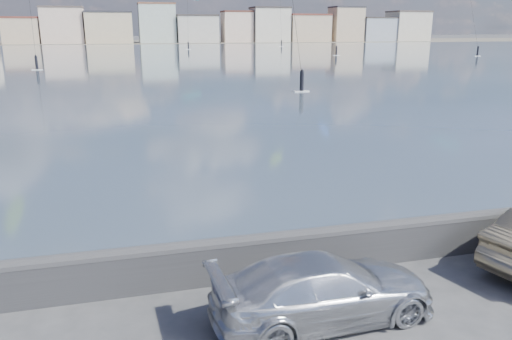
% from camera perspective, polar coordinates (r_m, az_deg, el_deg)
% --- Properties ---
extents(bay_water, '(500.00, 177.00, 0.00)m').
position_cam_1_polar(bay_water, '(99.03, -13.80, 12.34)').
color(bay_water, '#364A57').
rests_on(bay_water, ground).
extents(far_shore_strip, '(500.00, 60.00, 0.00)m').
position_cam_1_polar(far_shore_strip, '(207.44, -14.52, 13.98)').
color(far_shore_strip, '#4C473D').
rests_on(far_shore_strip, ground).
extents(seawall, '(400.00, 0.36, 1.08)m').
position_cam_1_polar(seawall, '(11.39, -3.27, -9.97)').
color(seawall, '#28282B').
rests_on(seawall, ground).
extents(far_buildings, '(240.79, 13.26, 14.60)m').
position_cam_1_polar(far_buildings, '(193.38, -14.20, 15.67)').
color(far_buildings, beige).
rests_on(far_buildings, ground).
extents(car_silver, '(4.59, 2.09, 1.30)m').
position_cam_1_polar(car_silver, '(10.08, 7.74, -13.32)').
color(car_silver, silver).
rests_on(car_silver, ground).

